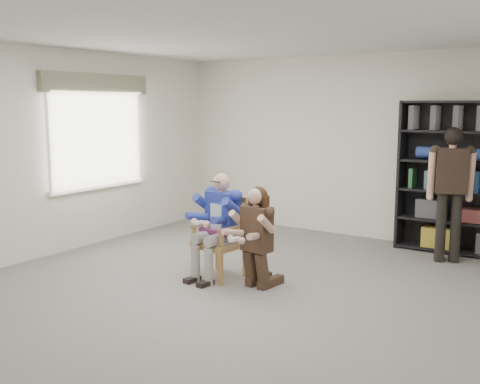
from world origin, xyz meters
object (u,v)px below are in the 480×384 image
Objects in this scene: bookshelf at (466,179)px; standing_man at (450,196)px; seated_man at (219,226)px; kneeling_woman at (255,238)px; armchair at (219,238)px.

standing_man is (-0.08, -0.52, -0.17)m from bookshelf.
seated_man is 0.60× the size of bookshelf.
kneeling_woman is 3.29m from bookshelf.
seated_man is 3.05m from standing_man.
bookshelf reaches higher than kneeling_woman.
standing_man reaches higher than seated_man.
kneeling_woman is 2.78m from standing_man.
armchair is 0.60m from kneeling_woman.
armchair is 3.52m from bookshelf.
seated_man reaches higher than armchair.
standing_man is at bearing 63.92° from kneeling_woman.
bookshelf is at bearing 60.74° from standing_man.
seated_man reaches higher than kneeling_woman.
seated_man is at bearing -154.75° from standing_man.
armchair is at bearing 175.55° from kneeling_woman.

